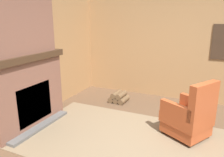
{
  "coord_description": "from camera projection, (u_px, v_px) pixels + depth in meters",
  "views": [
    {
      "loc": [
        0.49,
        -2.68,
        1.89
      ],
      "look_at": [
        -1.0,
        0.59,
        0.9
      ],
      "focal_mm": 35.0,
      "sensor_mm": 36.0,
      "label": 1
    }
  ],
  "objects": [
    {
      "name": "fireplace_hearth",
      "position": [
        27.0,
        92.0,
        3.82
      ],
      "size": [
        0.57,
        1.59,
        1.32
      ],
      "color": "brown",
      "rests_on": "ground"
    },
    {
      "name": "wood_panel_wall_back",
      "position": [
        189.0,
        47.0,
        4.98
      ],
      "size": [
        5.72,
        0.09,
        2.53
      ],
      "color": "#9E7247",
      "rests_on": "ground"
    },
    {
      "name": "wood_panel_wall_left",
      "position": [
        14.0,
        56.0,
        3.75
      ],
      "size": [
        0.06,
        5.72,
        2.53
      ],
      "color": "#9E7247",
      "rests_on": "ground"
    },
    {
      "name": "firewood_stack",
      "position": [
        119.0,
        97.0,
        5.12
      ],
      "size": [
        0.41,
        0.42,
        0.24
      ],
      "rotation": [
        0.0,
        0.0,
        -0.05
      ],
      "color": "brown",
      "rests_on": "ground"
    },
    {
      "name": "chimney_breast",
      "position": [
        18.0,
        17.0,
        3.49
      ],
      "size": [
        0.31,
        1.31,
        1.2
      ],
      "color": "brown",
      "rests_on": "fireplace_hearth"
    },
    {
      "name": "storage_case",
      "position": [
        41.0,
        46.0,
        4.08
      ],
      "size": [
        0.14,
        0.25,
        0.15
      ],
      "color": "black",
      "rests_on": "fireplace_hearth"
    },
    {
      "name": "armchair",
      "position": [
        189.0,
        117.0,
        3.5
      ],
      "size": [
        0.86,
        0.84,
        0.98
      ],
      "rotation": [
        0.0,
        0.0,
        2.61
      ],
      "color": "#A84723",
      "rests_on": "ground"
    },
    {
      "name": "oil_lamp_vase",
      "position": [
        3.0,
        52.0,
        3.34
      ],
      "size": [
        0.11,
        0.11,
        0.24
      ],
      "color": "#B24C42",
      "rests_on": "fireplace_hearth"
    },
    {
      "name": "area_rug",
      "position": [
        144.0,
        144.0,
        3.4
      ],
      "size": [
        3.97,
        2.03,
        0.01
      ],
      "color": "#7A664C",
      "rests_on": "ground"
    },
    {
      "name": "decorative_plate_on_mantel",
      "position": [
        21.0,
        47.0,
        3.67
      ],
      "size": [
        0.06,
        0.24,
        0.24
      ],
      "color": "red",
      "rests_on": "fireplace_hearth"
    }
  ]
}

